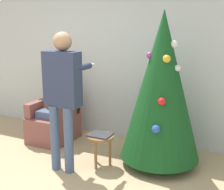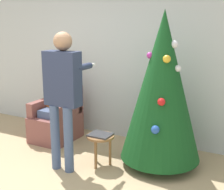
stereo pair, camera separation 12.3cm
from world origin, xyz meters
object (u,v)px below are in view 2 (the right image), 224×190
(christmas_tree, at_px, (162,87))
(side_stool, at_px, (100,141))
(person_seated, at_px, (55,99))
(armchair, at_px, (57,120))
(person_standing, at_px, (63,88))

(christmas_tree, relative_size, side_stool, 4.81)
(christmas_tree, relative_size, person_seated, 1.66)
(side_stool, bearing_deg, christmas_tree, 30.05)
(christmas_tree, bearing_deg, armchair, 176.27)
(armchair, bearing_deg, person_standing, -47.28)
(armchair, xyz_separation_m, side_stool, (1.12, -0.52, 0.04))
(christmas_tree, height_order, person_standing, christmas_tree)
(side_stool, bearing_deg, person_standing, -142.72)
(person_standing, xyz_separation_m, side_stool, (0.38, 0.29, -0.73))
(christmas_tree, distance_m, person_seated, 1.87)
(armchair, height_order, person_seated, person_seated)
(person_standing, bearing_deg, side_stool, 37.28)
(person_standing, bearing_deg, person_seated, 133.47)
(person_standing, height_order, side_stool, person_standing)
(person_seated, height_order, side_stool, person_seated)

